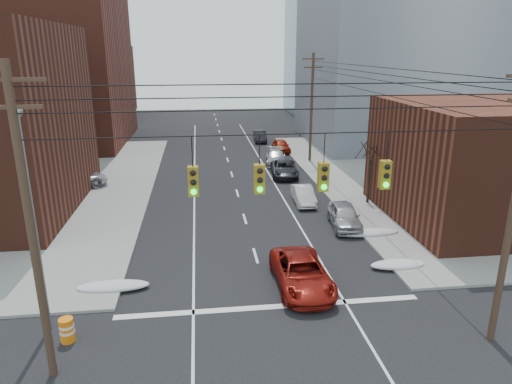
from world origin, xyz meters
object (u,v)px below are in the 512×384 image
object	(u,v)px
parked_car_a	(344,216)
lot_car_d	(16,187)
lot_car_a	(35,192)
lot_car_b	(73,179)
parked_car_e	(281,146)
parked_car_c	(284,169)
construction_barrel	(67,330)
red_pickup	(302,273)
parked_car_d	(276,157)
lot_car_c	(14,205)
parked_car_f	(260,136)
parked_car_b	(304,195)

from	to	relation	value
parked_car_a	lot_car_d	bearing A→B (deg)	165.75
lot_car_a	lot_car_b	distance (m)	3.79
parked_car_e	lot_car_b	xyz separation A→B (m)	(-19.95, -12.47, 0.21)
parked_car_c	construction_barrel	distance (m)	27.21
red_pickup	parked_car_d	xyz separation A→B (m)	(2.99, 25.41, -0.05)
parked_car_e	lot_car_b	distance (m)	23.53
parked_car_c	lot_car_b	size ratio (longest dim) A/B	0.91
lot_car_b	construction_barrel	size ratio (longest dim) A/B	5.44
parked_car_a	lot_car_c	distance (m)	22.94
parked_car_d	parked_car_e	distance (m)	5.93
parked_car_d	lot_car_d	world-z (taller)	lot_car_d
parked_car_d	parked_car_f	size ratio (longest dim) A/B	1.15
parked_car_e	lot_car_c	xyz separation A→B (m)	(-22.42, -18.70, 0.13)
lot_car_c	parked_car_c	bearing A→B (deg)	-56.98
parked_car_c	construction_barrel	world-z (taller)	parked_car_c
parked_car_a	lot_car_d	distance (m)	25.45
parked_car_d	lot_car_c	bearing A→B (deg)	-140.97
parked_car_f	construction_barrel	size ratio (longest dim) A/B	4.17
parked_car_e	parked_car_b	bearing A→B (deg)	-96.17
parked_car_b	parked_car_d	size ratio (longest dim) A/B	0.81
construction_barrel	parked_car_f	bearing A→B (deg)	71.88
red_pickup	lot_car_a	bearing A→B (deg)	137.98
parked_car_b	parked_car_c	size ratio (longest dim) A/B	0.78
parked_car_c	parked_car_f	world-z (taller)	parked_car_c
lot_car_a	lot_car_c	xyz separation A→B (m)	(-0.39, -3.06, -0.03)
parked_car_b	parked_car_f	bearing A→B (deg)	92.09
parked_car_a	red_pickup	bearing A→B (deg)	-114.55
parked_car_d	lot_car_c	size ratio (longest dim) A/B	1.03
lot_car_c	construction_barrel	distance (m)	17.29
parked_car_f	construction_barrel	xyz separation A→B (m)	(-13.30, -40.64, -0.18)
red_pickup	parked_car_e	xyz separation A→B (m)	(4.59, 31.13, -0.04)
lot_car_d	construction_barrel	xyz separation A→B (m)	(8.87, -19.81, -0.39)
parked_car_a	lot_car_a	world-z (taller)	lot_car_a
red_pickup	lot_car_b	bearing A→B (deg)	129.06
parked_car_f	lot_car_a	size ratio (longest dim) A/B	0.97
lot_car_d	parked_car_d	bearing A→B (deg)	-56.79
parked_car_b	construction_barrel	world-z (taller)	parked_car_b
parked_car_a	construction_barrel	size ratio (longest dim) A/B	4.43
parked_car_a	parked_car_b	bearing A→B (deg)	114.20
parked_car_c	parked_car_e	distance (m)	10.65
parked_car_e	lot_car_a	world-z (taller)	lot_car_a
red_pickup	parked_car_b	world-z (taller)	red_pickup
parked_car_f	lot_car_c	world-z (taller)	lot_car_c
lot_car_b	parked_car_d	bearing A→B (deg)	-93.73
lot_car_a	construction_barrel	xyz separation A→B (m)	(7.13, -18.62, -0.34)
parked_car_e	lot_car_d	size ratio (longest dim) A/B	0.94
red_pickup	parked_car_b	xyz separation A→B (m)	(2.99, 12.65, -0.10)
parked_car_e	lot_car_a	bearing A→B (deg)	-145.84
lot_car_d	parked_car_b	bearing A→B (deg)	-88.60
lot_car_d	construction_barrel	size ratio (longest dim) A/B	4.38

